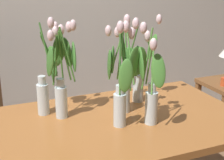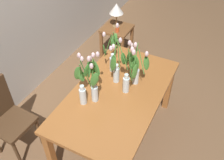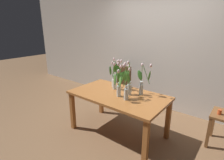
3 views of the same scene
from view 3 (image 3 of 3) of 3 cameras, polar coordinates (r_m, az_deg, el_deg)
ground_plane at (r=3.29m, az=1.91°, el=-16.61°), size 18.00×18.00×0.00m
room_wall_rear at (r=4.07m, az=15.03°, el=9.93°), size 9.00×0.10×2.70m
dining_table at (r=2.98m, az=2.04°, el=-6.22°), size 1.60×0.90×0.74m
tulip_vase_0 at (r=2.90m, az=9.82°, el=-1.32°), size 0.29×0.13×0.54m
tulip_vase_1 at (r=3.10m, az=1.18°, el=1.22°), size 0.19×0.23×0.55m
tulip_vase_2 at (r=2.84m, az=5.22°, el=-0.52°), size 0.19×0.21×0.58m
tulip_vase_3 at (r=2.67m, az=4.25°, el=-2.13°), size 0.13×0.26×0.56m
tulip_vase_4 at (r=2.76m, az=2.17°, el=-1.30°), size 0.17×0.15×0.57m
tulip_vase_5 at (r=3.21m, az=1.17°, el=1.26°), size 0.16×0.22×0.57m
dining_chair at (r=4.15m, az=2.93°, el=-1.08°), size 0.42×0.42×0.93m
pillar_candle at (r=3.15m, az=31.53°, el=-8.85°), size 0.06×0.06×0.07m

